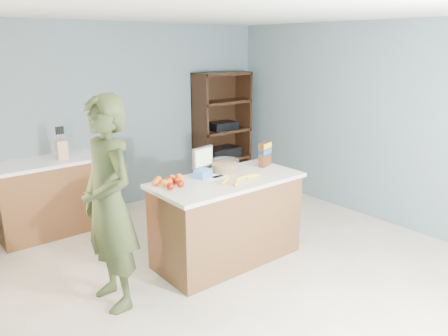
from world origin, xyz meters
TOP-DOWN VIEW (x-y plane):
  - floor at (0.00, 0.00)m, footprint 4.50×5.00m
  - walls at (0.00, 0.00)m, footprint 4.52×5.02m
  - counter_peninsula at (0.00, 0.30)m, footprint 1.56×0.76m
  - back_cabinet at (-1.20, 2.20)m, footprint 1.24×0.62m
  - shelving_unit at (1.55, 2.35)m, footprint 0.90×0.40m
  - person at (-1.28, 0.31)m, footprint 0.45×0.68m
  - knife_block at (-1.02, 2.14)m, footprint 0.12×0.10m
  - envelopes at (-0.03, 0.41)m, footprint 0.30×0.16m
  - bananas at (0.03, 0.15)m, footprint 0.51×0.25m
  - apples at (-0.55, 0.43)m, footprint 0.22×0.24m
  - oranges at (-0.55, 0.53)m, footprint 0.34×0.21m
  - blue_carton at (-0.16, 0.49)m, footprint 0.21×0.17m
  - salad_bowl at (0.14, 0.51)m, footprint 0.30×0.30m
  - tv at (-0.07, 0.62)m, footprint 0.28×0.12m
  - cereal_box at (0.63, 0.40)m, footprint 0.19×0.11m

SIDE VIEW (x-z plane):
  - floor at x=0.00m, z-range -0.01..0.01m
  - counter_peninsula at x=0.00m, z-range -0.03..0.87m
  - back_cabinet at x=-1.20m, z-range 0.00..0.90m
  - shelving_unit at x=1.55m, z-range -0.04..1.76m
  - envelopes at x=-0.03m, z-range 0.90..0.90m
  - bananas at x=0.03m, z-range 0.90..0.94m
  - person at x=-1.28m, z-range 0.00..1.84m
  - oranges at x=-0.55m, z-range 0.90..0.97m
  - apples at x=-0.55m, z-range 0.90..0.97m
  - blue_carton at x=-0.16m, z-range 0.90..0.98m
  - salad_bowl at x=0.14m, z-range 0.89..1.02m
  - knife_block at x=-1.02m, z-range 0.86..1.17m
  - cereal_box at x=0.63m, z-range 0.92..1.19m
  - tv at x=-0.07m, z-range 0.92..1.20m
  - walls at x=0.00m, z-range 0.40..2.91m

